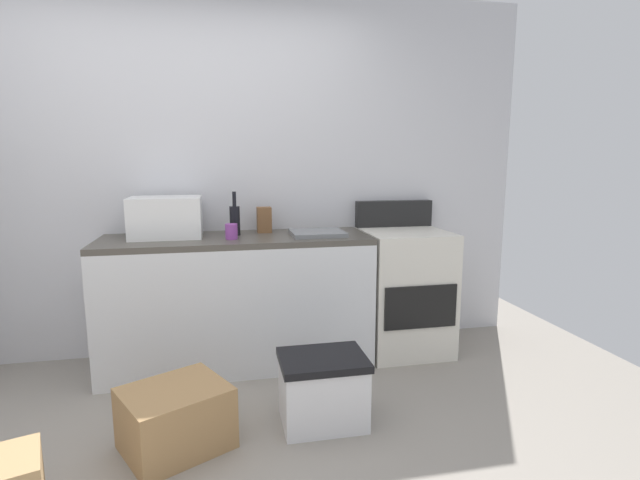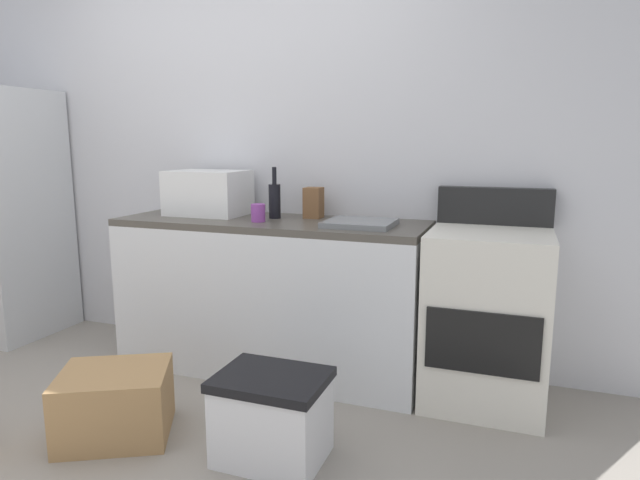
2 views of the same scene
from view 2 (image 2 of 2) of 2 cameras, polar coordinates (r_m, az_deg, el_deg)
ground_plane at (r=2.68m, az=-23.01°, el=-20.74°), size 6.00×6.00×0.00m
wall_back at (r=3.59m, az=-7.27°, el=9.42°), size 5.00×0.10×2.60m
kitchen_counter at (r=3.27m, az=-5.06°, el=-5.73°), size 1.80×0.60×0.90m
refrigerator at (r=4.42m, az=-30.29°, el=2.32°), size 0.68×0.66×1.69m
stove_oven at (r=2.98m, az=16.94°, el=-7.41°), size 0.60×0.61×1.10m
microwave at (r=3.44m, az=-11.55°, el=4.84°), size 0.46×0.34×0.27m
sink_basin at (r=2.93m, az=4.18°, el=1.76°), size 0.36×0.32×0.03m
wine_bottle at (r=3.22m, az=-4.74°, el=4.21°), size 0.07×0.07×0.30m
coffee_mug at (r=3.10m, az=-6.45°, el=2.83°), size 0.08×0.08×0.10m
knife_block at (r=3.23m, az=-0.68°, el=3.90°), size 0.10×0.10×0.18m
cardboard_box_small at (r=2.79m, az=-20.53°, el=-15.64°), size 0.61×0.58×0.31m
storage_bin at (r=2.45m, az=-5.01°, el=-17.84°), size 0.46×0.36×0.38m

